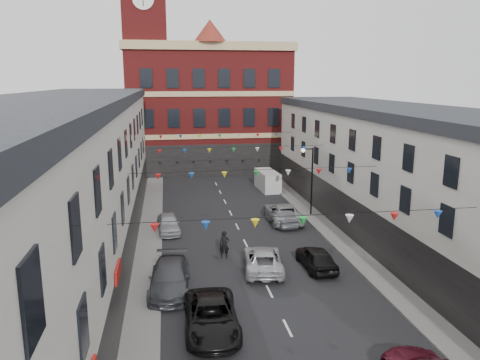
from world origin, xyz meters
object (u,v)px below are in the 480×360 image
street_lamp (309,172)px  car_right_f (283,212)px  car_right_d (316,258)px  car_left_d (170,278)px  white_van (267,181)px  pedestrian (224,245)px  car_left_e (168,223)px  car_right_e (281,218)px  moving_car (263,260)px  car_left_c (212,316)px

street_lamp → car_right_f: size_ratio=1.08×
car_right_d → car_right_f: 10.15m
car_left_d → white_van: bearing=69.5°
car_right_f → car_right_d: bearing=88.8°
street_lamp → pedestrian: bearing=-134.4°
car_left_d → car_right_d: car_left_d is taller
car_left_e → white_van: bearing=45.9°
car_right_d → white_van: 21.62m
car_right_e → car_right_f: car_right_f is taller
car_right_d → pedestrian: 6.10m
car_left_d → street_lamp: bearing=51.3°
car_left_d → car_right_f: 15.21m
street_lamp → car_left_d: street_lamp is taller
car_right_d → car_left_e: bearing=-45.9°
car_left_e → pedestrian: size_ratio=2.22×
car_right_e → pedestrian: (-5.47, -6.37, 0.28)m
pedestrian → car_right_d: bearing=-15.9°
moving_car → car_left_e: bearing=-47.8°
car_left_d → white_van: (10.67, 23.29, 0.24)m
car_left_e → car_right_d: (9.10, -8.74, 0.01)m
car_left_c → car_right_d: car_left_c is taller
car_left_e → street_lamp: bearing=7.5°
car_left_d → pedestrian: (3.63, 4.42, 0.15)m
street_lamp → car_left_c: size_ratio=1.13×
car_right_e → moving_car: (-3.33, -8.75, 0.04)m
car_left_d → car_right_e: (9.10, 10.79, -0.12)m
car_left_e → moving_car: bearing=-60.0°
car_left_d → car_right_d: 9.26m
street_lamp → car_right_e: size_ratio=1.50×
car_right_e → street_lamp: bearing=-151.0°
car_right_d → car_right_e: 9.06m
car_right_f → moving_car: size_ratio=1.11×
car_right_d → street_lamp: bearing=-106.7°
car_left_c → car_right_d: 9.62m
car_right_e → car_right_f: (0.41, 1.08, 0.11)m
car_left_e → car_right_e: (9.10, 0.33, -0.05)m
street_lamp → car_right_f: 4.19m
street_lamp → car_left_c: (-10.15, -17.65, -3.16)m
car_left_c → moving_car: (3.87, 6.69, -0.05)m
white_van → pedestrian: (-7.03, -18.87, -0.09)m
car_right_d → car_right_e: size_ratio=1.05×
car_left_d → car_right_e: bearing=54.0°
pedestrian → car_left_e: bearing=131.3°
street_lamp → car_left_c: 20.61m
white_van → pedestrian: bearing=-113.9°
car_left_d → pedestrian: bearing=54.7°
street_lamp → moving_car: size_ratio=1.20×
pedestrian → car_left_c: bearing=-90.5°
car_right_f → white_van: bearing=-94.8°
car_left_d → moving_car: size_ratio=1.08×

